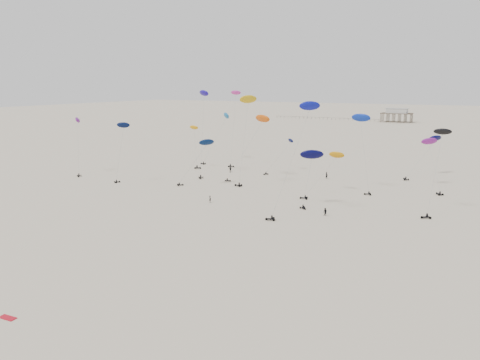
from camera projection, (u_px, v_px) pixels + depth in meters
The scene contains 25 objects.
ground_plane at pixel (361, 148), 197.35m from camera, with size 900.00×900.00×0.00m, color beige.
pavilion_main at pixel (397, 116), 331.51m from camera, with size 21.00×13.00×9.80m.
pier_fence at pixel (325, 118), 355.56m from camera, with size 80.20×0.20×1.50m.
rig_0 at pixel (203, 109), 139.66m from camera, with size 8.16×13.28×25.82m.
rig_1 at pixel (122, 139), 128.43m from camera, with size 3.95×5.02×16.69m.
rig_2 at pixel (301, 131), 96.09m from camera, with size 7.34×13.57×24.23m.
rig_3 at pixel (284, 150), 145.38m from camera, with size 5.84×14.20×14.47m.
rig_4 at pixel (78, 132), 140.80m from camera, with size 8.07×8.98×17.39m.
rig_5 at pixel (311, 160), 104.19m from camera, with size 5.76×8.23×12.74m.
rig_6 at pixel (196, 145), 151.17m from camera, with size 5.83×4.50×13.82m.
rig_7 at pixel (431, 150), 123.01m from camera, with size 8.03×15.40×16.23m.
rig_8 at pixel (329, 165), 117.11m from camera, with size 6.89×15.35×15.90m.
rig_9 at pixel (362, 127), 118.85m from camera, with size 7.93×9.10×19.95m.
rig_10 at pixel (234, 119), 154.21m from camera, with size 4.23×7.63×24.90m.
rig_11 at pixel (437, 161), 97.77m from camera, with size 4.24×11.44×18.40m.
rig_12 at pixel (246, 115), 124.30m from camera, with size 4.60×8.28×24.13m.
rig_13 at pixel (260, 123), 135.87m from camera, with size 8.94×15.00×20.20m.
rig_14 at pixel (430, 144), 139.09m from camera, with size 9.39×17.96×17.50m.
rig_15 at pixel (202, 150), 125.36m from camera, with size 8.51×8.54×13.19m.
rig_16 at pixel (224, 121), 167.19m from camera, with size 5.30×18.48×20.51m.
spectator_0 at pixel (210, 202), 107.95m from camera, with size 0.68×0.47×1.88m, color black.
spectator_1 at pixel (325, 216), 97.02m from camera, with size 0.97×0.56×1.99m, color black.
spectator_2 at pixel (230, 172), 144.66m from camera, with size 1.32×0.71×2.23m, color black.
spectator_3 at pixel (326, 179), 134.75m from camera, with size 0.84×0.58×2.32m, color black.
grounded_kite_a at pixel (8, 318), 54.77m from camera, with size 2.20×0.90×0.08m, color #B60B1B.
Camera 1 is at (44.23, 2.31, 26.97)m, focal length 35.00 mm.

